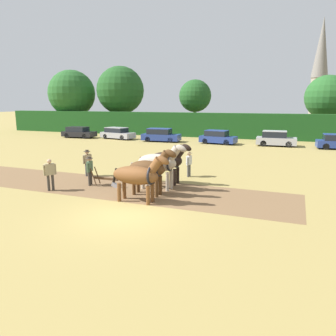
% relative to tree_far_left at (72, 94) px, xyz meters
% --- Properties ---
extents(ground_plane, '(240.00, 240.00, 0.00)m').
position_rel_tree_far_left_xyz_m(ground_plane, '(27.41, -33.86, -5.90)').
color(ground_plane, '#998447').
extents(plowed_furrow_strip, '(21.24, 4.72, 0.01)m').
position_rel_tree_far_left_xyz_m(plowed_furrow_strip, '(23.89, -30.05, -5.90)').
color(plowed_furrow_strip, brown).
rests_on(plowed_furrow_strip, ground).
extents(hedgerow, '(71.88, 1.42, 3.18)m').
position_rel_tree_far_left_xyz_m(hedgerow, '(27.41, -2.93, -4.31)').
color(hedgerow, '#194719').
rests_on(hedgerow, ground).
extents(tree_far_left, '(7.46, 7.46, 9.64)m').
position_rel_tree_far_left_xyz_m(tree_far_left, '(0.00, 0.00, 0.00)').
color(tree_far_left, '#4C3823').
rests_on(tree_far_left, ground).
extents(tree_left, '(7.33, 7.33, 10.01)m').
position_rel_tree_far_left_xyz_m(tree_left, '(8.37, 0.95, 0.44)').
color(tree_left, brown).
rests_on(tree_left, ground).
extents(tree_center_left, '(4.55, 4.55, 7.70)m').
position_rel_tree_far_left_xyz_m(tree_center_left, '(20.56, 0.47, -0.51)').
color(tree_center_left, '#423323').
rests_on(tree_center_left, ground).
extents(tree_center, '(5.48, 5.48, 7.93)m').
position_rel_tree_far_left_xyz_m(tree_center, '(37.62, 1.52, -0.72)').
color(tree_center, brown).
rests_on(tree_center, ground).
extents(church_spire, '(3.12, 3.12, 20.29)m').
position_rel_tree_far_left_xyz_m(church_spire, '(38.00, 26.08, 4.71)').
color(church_spire, gray).
rests_on(church_spire, ground).
extents(draft_horse_lead_left, '(2.98, 0.94, 2.33)m').
position_rel_tree_far_left_xyz_m(draft_horse_lead_left, '(27.16, -31.99, -4.63)').
color(draft_horse_lead_left, brown).
rests_on(draft_horse_lead_left, ground).
extents(draft_horse_lead_right, '(2.67, 0.89, 2.45)m').
position_rel_tree_far_left_xyz_m(draft_horse_lead_right, '(27.18, -30.73, -4.56)').
color(draft_horse_lead_right, '#513319').
rests_on(draft_horse_lead_right, ground).
extents(draft_horse_trail_left, '(2.88, 1.03, 2.53)m').
position_rel_tree_far_left_xyz_m(draft_horse_trail_left, '(27.19, -29.47, -4.47)').
color(draft_horse_trail_left, '#B2A38E').
rests_on(draft_horse_trail_left, ground).
extents(draft_horse_trail_right, '(2.65, 1.01, 2.41)m').
position_rel_tree_far_left_xyz_m(draft_horse_trail_right, '(27.20, -28.21, -4.54)').
color(draft_horse_trail_right, black).
rests_on(draft_horse_trail_right, ground).
extents(plow, '(1.72, 0.47, 1.13)m').
position_rel_tree_far_left_xyz_m(plow, '(24.40, -30.06, -5.58)').
color(plow, '#4C331E').
rests_on(plow, ground).
extents(farmer_at_plow, '(0.41, 0.63, 1.64)m').
position_rel_tree_far_left_xyz_m(farmer_at_plow, '(23.28, -30.11, -4.95)').
color(farmer_at_plow, '#38332D').
rests_on(farmer_at_plow, ground).
extents(farmer_beside_team, '(0.40, 0.63, 1.59)m').
position_rel_tree_far_left_xyz_m(farmer_beside_team, '(27.83, -26.10, -4.99)').
color(farmer_beside_team, '#4C4C4C').
rests_on(farmer_beside_team, ground).
extents(farmer_onlooker_left, '(0.44, 0.58, 1.68)m').
position_rel_tree_far_left_xyz_m(farmer_onlooker_left, '(21.97, -31.79, -4.92)').
color(farmer_onlooker_left, '#38332D').
rests_on(farmer_onlooker_left, ground).
extents(farmer_onlooker_right, '(0.42, 0.61, 1.66)m').
position_rel_tree_far_left_xyz_m(farmer_onlooker_right, '(21.80, -28.15, -4.93)').
color(farmer_onlooker_right, '#4C4C4C').
rests_on(farmer_onlooker_right, ground).
extents(parked_car_far_left, '(4.34, 1.91, 1.42)m').
position_rel_tree_far_left_xyz_m(parked_car_far_left, '(7.75, -9.45, -5.21)').
color(parked_car_far_left, black).
rests_on(parked_car_far_left, ground).
extents(parked_car_left, '(4.65, 2.61, 1.45)m').
position_rel_tree_far_left_xyz_m(parked_car_left, '(13.20, -8.97, -5.20)').
color(parked_car_left, '#9E9EA8').
rests_on(parked_car_left, ground).
extents(parked_car_center_left, '(4.54, 2.03, 1.55)m').
position_rel_tree_far_left_xyz_m(parked_car_center_left, '(19.32, -9.62, -5.16)').
color(parked_car_center_left, navy).
rests_on(parked_car_center_left, ground).
extents(parked_car_center, '(4.15, 2.30, 1.51)m').
position_rel_tree_far_left_xyz_m(parked_car_center, '(26.04, -9.32, -5.18)').
color(parked_car_center, navy).
rests_on(parked_car_center, ground).
extents(parked_car_center_right, '(4.08, 1.91, 1.60)m').
position_rel_tree_far_left_xyz_m(parked_car_center_right, '(32.18, -9.01, -5.14)').
color(parked_car_center_right, '#A8A8B2').
rests_on(parked_car_center_right, ground).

